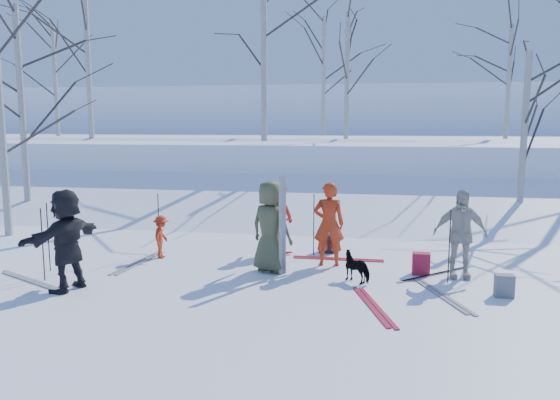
% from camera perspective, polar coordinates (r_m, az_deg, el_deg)
% --- Properties ---
extents(ground, '(120.00, 120.00, 0.00)m').
position_cam_1_polar(ground, '(9.91, -1.52, -8.70)').
color(ground, white).
rests_on(ground, ground).
extents(snow_ramp, '(70.00, 9.49, 4.12)m').
position_cam_1_polar(snow_ramp, '(16.62, 3.29, -1.23)').
color(snow_ramp, white).
rests_on(snow_ramp, ground).
extents(snow_plateau, '(70.00, 18.00, 2.20)m').
position_cam_1_polar(snow_plateau, '(26.42, 5.85, 4.14)').
color(snow_plateau, white).
rests_on(snow_plateau, ground).
extents(far_hill, '(90.00, 30.00, 6.00)m').
position_cam_1_polar(far_hill, '(47.33, 7.74, 7.14)').
color(far_hill, white).
rests_on(far_hill, ground).
extents(skier_olive_center, '(1.02, 0.87, 1.77)m').
position_cam_1_polar(skier_olive_center, '(10.46, -0.99, -2.80)').
color(skier_olive_center, '#44462A').
rests_on(skier_olive_center, ground).
extents(skier_red_north, '(0.66, 0.47, 1.69)m').
position_cam_1_polar(skier_red_north, '(10.97, 5.13, -2.52)').
color(skier_red_north, '#B22C10').
rests_on(skier_red_north, ground).
extents(skier_redor_behind, '(0.92, 0.89, 1.50)m').
position_cam_1_polar(skier_redor_behind, '(12.00, -0.10, -2.01)').
color(skier_redor_behind, red).
rests_on(skier_redor_behind, ground).
extents(skier_red_seated, '(0.39, 0.62, 0.91)m').
position_cam_1_polar(skier_red_seated, '(11.86, -12.29, -3.77)').
color(skier_red_seated, '#B22C10').
rests_on(skier_red_seated, ground).
extents(skier_cream_east, '(1.00, 0.47, 1.66)m').
position_cam_1_polar(skier_cream_east, '(10.59, 18.30, -3.37)').
color(skier_cream_east, beige).
rests_on(skier_cream_east, ground).
extents(skier_grey_west, '(0.94, 1.71, 1.76)m').
position_cam_1_polar(skier_grey_west, '(10.02, -21.41, -3.90)').
color(skier_grey_west, black).
rests_on(skier_grey_west, ground).
extents(dog, '(0.69, 0.62, 0.54)m').
position_cam_1_polar(dog, '(10.07, 8.11, -6.91)').
color(dog, black).
rests_on(dog, ground).
extents(upright_ski_left, '(0.10, 0.16, 1.90)m').
position_cam_1_polar(upright_ski_left, '(10.17, 0.08, -2.74)').
color(upright_ski_left, silver).
rests_on(upright_ski_left, ground).
extents(upright_ski_right, '(0.11, 0.23, 1.89)m').
position_cam_1_polar(upright_ski_right, '(10.22, 0.44, -2.69)').
color(upright_ski_right, silver).
rests_on(upright_ski_right, ground).
extents(ski_pair_a, '(1.45, 2.03, 0.02)m').
position_cam_1_polar(ski_pair_a, '(9.60, 16.60, -9.55)').
color(ski_pair_a, silver).
rests_on(ski_pair_a, ground).
extents(ski_pair_b, '(1.26, 2.01, 0.02)m').
position_cam_1_polar(ski_pair_b, '(8.84, 9.76, -10.90)').
color(ski_pair_b, '#AB182B').
rests_on(ski_pair_b, ground).
extents(ski_pair_c, '(0.59, 1.94, 0.02)m').
position_cam_1_polar(ski_pair_c, '(11.62, -14.57, -6.35)').
color(ski_pair_c, silver).
rests_on(ski_pair_c, ground).
extents(ski_pair_d, '(1.74, 2.06, 0.02)m').
position_cam_1_polar(ski_pair_d, '(11.04, -24.68, -7.63)').
color(ski_pair_d, silver).
rests_on(ski_pair_d, ground).
extents(ski_pair_e, '(0.27, 1.91, 0.02)m').
position_cam_1_polar(ski_pair_e, '(11.62, 6.09, -6.13)').
color(ski_pair_e, '#AB182B').
rests_on(ski_pair_e, ground).
extents(ski_pair_f, '(2.09, 2.10, 0.02)m').
position_cam_1_polar(ski_pair_f, '(10.86, 15.97, -7.45)').
color(ski_pair_f, silver).
rests_on(ski_pair_f, ground).
extents(ski_pole_a, '(0.02, 0.02, 1.34)m').
position_cam_1_polar(ski_pole_a, '(11.81, 3.55, -2.59)').
color(ski_pole_a, black).
rests_on(ski_pole_a, ground).
extents(ski_pole_b, '(0.02, 0.02, 1.34)m').
position_cam_1_polar(ski_pole_b, '(11.32, -20.64, -3.59)').
color(ski_pole_b, black).
rests_on(ski_pole_b, ground).
extents(ski_pole_c, '(0.02, 0.02, 1.34)m').
position_cam_1_polar(ski_pole_c, '(11.45, -23.05, -3.59)').
color(ski_pole_c, black).
rests_on(ski_pole_c, ground).
extents(ski_pole_d, '(0.02, 0.02, 1.34)m').
position_cam_1_polar(ski_pole_d, '(10.81, -23.56, -4.29)').
color(ski_pole_d, black).
rests_on(ski_pole_d, ground).
extents(ski_pole_e, '(0.02, 0.02, 1.34)m').
position_cam_1_polar(ski_pole_e, '(12.12, -12.56, -2.49)').
color(ski_pole_e, black).
rests_on(ski_pole_e, ground).
extents(ski_pole_f, '(0.02, 0.02, 1.34)m').
position_cam_1_polar(ski_pole_f, '(10.23, 17.27, -4.66)').
color(ski_pole_f, black).
rests_on(ski_pole_f, ground).
extents(backpack_red, '(0.32, 0.22, 0.42)m').
position_cam_1_polar(backpack_red, '(10.74, 14.52, -6.47)').
color(backpack_red, maroon).
rests_on(backpack_red, ground).
extents(backpack_grey, '(0.30, 0.20, 0.38)m').
position_cam_1_polar(backpack_grey, '(9.85, 22.38, -8.29)').
color(backpack_grey, '#5B5D62').
rests_on(backpack_grey, ground).
extents(backpack_dark, '(0.34, 0.24, 0.40)m').
position_cam_1_polar(backpack_dark, '(12.15, 4.95, -4.56)').
color(backpack_dark, black).
rests_on(backpack_dark, ground).
extents(birch_plateau_a, '(3.90, 3.90, 4.71)m').
position_cam_1_polar(birch_plateau_a, '(21.27, 7.01, 12.72)').
color(birch_plateau_a, silver).
rests_on(birch_plateau_a, snow_plateau).
extents(birch_plateau_c, '(4.14, 4.14, 5.06)m').
position_cam_1_polar(birch_plateau_c, '(27.05, -22.45, 11.57)').
color(birch_plateau_c, silver).
rests_on(birch_plateau_c, snow_plateau).
extents(birch_plateau_e, '(5.54, 5.54, 7.05)m').
position_cam_1_polar(birch_plateau_e, '(23.72, -19.48, 14.69)').
color(birch_plateau_e, silver).
rests_on(birch_plateau_e, snow_plateau).
extents(birch_plateau_f, '(4.38, 4.38, 5.40)m').
position_cam_1_polar(birch_plateau_f, '(25.89, 4.58, 12.71)').
color(birch_plateau_f, silver).
rests_on(birch_plateau_f, snow_plateau).
extents(birch_plateau_g, '(3.59, 3.59, 4.27)m').
position_cam_1_polar(birch_plateau_g, '(22.85, 22.77, 11.28)').
color(birch_plateau_g, silver).
rests_on(birch_plateau_g, snow_plateau).
extents(birch_plateau_h, '(5.44, 5.44, 6.92)m').
position_cam_1_polar(birch_plateau_h, '(19.11, -1.71, 16.60)').
color(birch_plateau_h, silver).
rests_on(birch_plateau_h, snow_plateau).
extents(birch_edge_a, '(4.74, 4.74, 5.92)m').
position_cam_1_polar(birch_edge_a, '(15.29, -27.17, 7.62)').
color(birch_edge_a, silver).
rests_on(birch_edge_a, ground).
extents(birch_edge_d, '(4.99, 4.99, 6.27)m').
position_cam_1_polar(birch_edge_d, '(18.26, -25.36, 8.25)').
color(birch_edge_d, silver).
rests_on(birch_edge_d, ground).
extents(birch_edge_e, '(3.90, 3.90, 4.72)m').
position_cam_1_polar(birch_edge_e, '(16.19, 24.12, 5.68)').
color(birch_edge_e, silver).
rests_on(birch_edge_e, ground).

